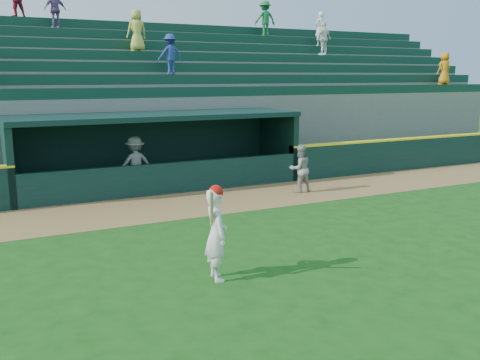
{
  "coord_description": "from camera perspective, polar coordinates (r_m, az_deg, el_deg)",
  "views": [
    {
      "loc": [
        -5.44,
        -9.26,
        3.67
      ],
      "look_at": [
        0.0,
        1.6,
        1.3
      ],
      "focal_mm": 40.0,
      "sensor_mm": 36.0,
      "label": 1
    }
  ],
  "objects": [
    {
      "name": "ground",
      "position": [
        11.35,
        3.65,
        -7.85
      ],
      "size": [
        120.0,
        120.0,
        0.0
      ],
      "primitive_type": "plane",
      "color": "#174912",
      "rests_on": "ground"
    },
    {
      "name": "field_wall_right",
      "position": [
        23.92,
        21.44,
        2.91
      ],
      "size": [
        15.5,
        0.3,
        1.2
      ],
      "primitive_type": "cube",
      "color": "black",
      "rests_on": "ground"
    },
    {
      "name": "dugout_player_front",
      "position": [
        17.12,
        6.41,
        1.21
      ],
      "size": [
        0.75,
        0.59,
        1.53
      ],
      "primitive_type": "imported",
      "rotation": [
        0.0,
        0.0,
        3.12
      ],
      "color": "#999994",
      "rests_on": "ground"
    },
    {
      "name": "dugout",
      "position": [
        18.25,
        -9.06,
        3.63
      ],
      "size": [
        9.4,
        2.8,
        2.46
      ],
      "color": "slate",
      "rests_on": "ground"
    },
    {
      "name": "stands",
      "position": [
        22.52,
        -12.75,
        7.55
      ],
      "size": [
        34.5,
        6.25,
        7.5
      ],
      "color": "slate",
      "rests_on": "ground"
    },
    {
      "name": "warning_track",
      "position": [
        15.61,
        -5.44,
        -2.59
      ],
      "size": [
        40.0,
        3.0,
        0.01
      ],
      "primitive_type": "cube",
      "color": "olive",
      "rests_on": "ground"
    },
    {
      "name": "dugout_player_inside",
      "position": [
        17.57,
        -11.11,
        1.72
      ],
      "size": [
        1.19,
        0.74,
        1.77
      ],
      "primitive_type": "imported",
      "rotation": [
        0.0,
        0.0,
        3.22
      ],
      "color": "gray",
      "rests_on": "ground"
    },
    {
      "name": "wall_stripe_right",
      "position": [
        23.85,
        21.55,
        4.41
      ],
      "size": [
        15.5,
        0.32,
        0.06
      ],
      "primitive_type": "cube",
      "color": "yellow",
      "rests_on": "field_wall_right"
    },
    {
      "name": "batter_at_plate",
      "position": [
        9.72,
        -2.56,
        -5.61
      ],
      "size": [
        0.55,
        0.79,
        1.78
      ],
      "color": "white",
      "rests_on": "ground"
    }
  ]
}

